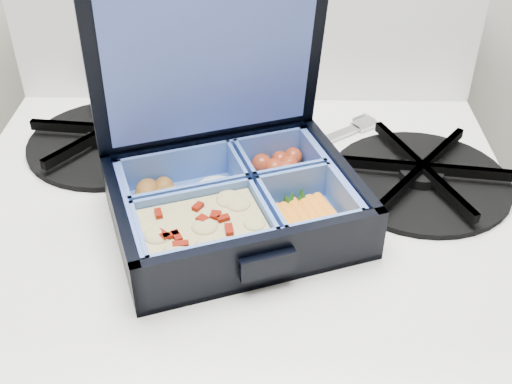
# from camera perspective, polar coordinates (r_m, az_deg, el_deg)

# --- Properties ---
(bento_box) EXTENTS (0.26, 0.23, 0.05)m
(bento_box) POSITION_cam_1_polar(r_m,az_deg,el_deg) (0.58, -1.87, -1.08)
(bento_box) COLOR black
(bento_box) RESTS_ON stove
(burner_grate) EXTENTS (0.20, 0.20, 0.03)m
(burner_grate) POSITION_cam_1_polar(r_m,az_deg,el_deg) (0.66, 14.50, 1.72)
(burner_grate) COLOR black
(burner_grate) RESTS_ON stove
(burner_grate_rear) EXTENTS (0.20, 0.20, 0.02)m
(burner_grate_rear) POSITION_cam_1_polar(r_m,az_deg,el_deg) (0.72, -12.83, 4.86)
(burner_grate_rear) COLOR black
(burner_grate_rear) RESTS_ON stove
(fork) EXTENTS (0.16, 0.13, 0.01)m
(fork) POSITION_cam_1_polar(r_m,az_deg,el_deg) (0.70, 4.70, 4.00)
(fork) COLOR #AEAEAE
(fork) RESTS_ON stove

